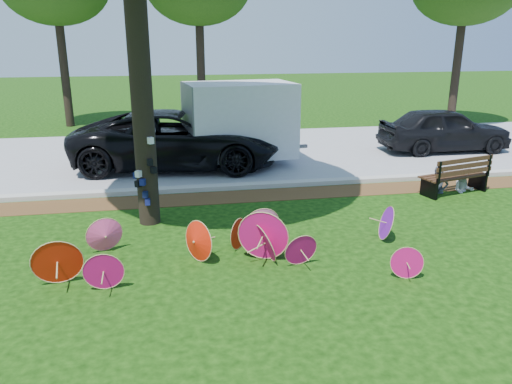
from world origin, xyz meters
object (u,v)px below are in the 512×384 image
(parasol_pile, at_px, (230,241))
(person_right, at_px, (465,171))
(black_van, at_px, (177,140))
(park_bench, at_px, (454,174))
(person_left, at_px, (441,167))
(dark_pickup, at_px, (444,130))
(cargo_trailer, at_px, (240,120))

(parasol_pile, height_order, person_right, person_right)
(parasol_pile, xyz_separation_m, black_van, (-0.72, 6.83, 0.48))
(park_bench, bearing_deg, person_right, -6.35)
(parasol_pile, bearing_deg, person_left, 27.81)
(parasol_pile, height_order, park_bench, park_bench)
(dark_pickup, bearing_deg, person_left, 149.88)
(cargo_trailer, distance_m, person_left, 5.95)
(parasol_pile, height_order, person_left, person_left)
(cargo_trailer, height_order, person_left, cargo_trailer)
(parasol_pile, relative_size, person_left, 4.95)
(park_bench, bearing_deg, cargo_trailer, 127.57)
(dark_pickup, relative_size, person_right, 4.08)
(black_van, xyz_separation_m, park_bench, (6.81, -3.85, -0.37))
(cargo_trailer, bearing_deg, black_van, 172.16)
(person_left, bearing_deg, person_right, 15.39)
(black_van, bearing_deg, dark_pickup, -79.06)
(black_van, relative_size, park_bench, 3.32)
(park_bench, relative_size, person_left, 1.38)
(park_bench, bearing_deg, dark_pickup, 48.45)
(person_right, bearing_deg, cargo_trailer, 161.60)
(cargo_trailer, bearing_deg, person_right, -42.73)
(parasol_pile, distance_m, person_left, 6.50)
(person_left, relative_size, person_right, 1.24)
(black_van, height_order, cargo_trailer, cargo_trailer)
(dark_pickup, relative_size, cargo_trailer, 1.41)
(black_van, bearing_deg, person_right, -110.98)
(person_right, bearing_deg, parasol_pile, -137.52)
(dark_pickup, bearing_deg, park_bench, 153.59)
(parasol_pile, distance_m, cargo_trailer, 6.98)
(person_right, bearing_deg, park_bench, -154.57)
(black_van, height_order, person_right, black_van)
(dark_pickup, height_order, person_right, dark_pickup)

